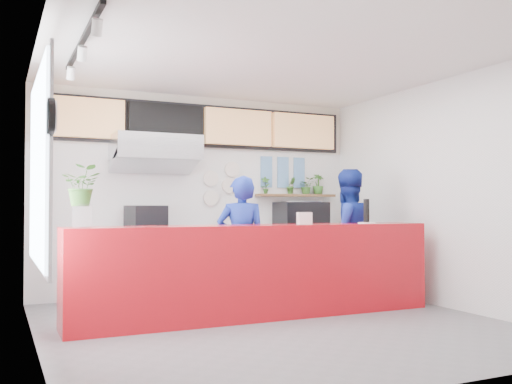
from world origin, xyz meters
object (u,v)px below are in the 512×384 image
object	(u,v)px
service_counter	(259,271)
espresso_machine	(301,217)
pepper_mill	(366,211)
staff_right	(347,235)
panini_oven	(146,221)
staff_center	(241,244)

from	to	relation	value
service_counter	espresso_machine	xyz separation A→B (m)	(1.58, 1.80, 0.59)
espresso_machine	pepper_mill	world-z (taller)	pepper_mill
service_counter	pepper_mill	size ratio (longest dim) A/B	14.94
staff_right	pepper_mill	bearing A→B (deg)	85.33
panini_oven	staff_right	xyz separation A→B (m)	(2.51, -1.29, -0.20)
espresso_machine	staff_right	distance (m)	1.31
espresso_machine	staff_center	bearing A→B (deg)	-139.08
staff_center	staff_right	xyz separation A→B (m)	(1.62, 0.06, 0.07)
service_counter	staff_center	world-z (taller)	staff_center
pepper_mill	espresso_machine	bearing A→B (deg)	87.25
service_counter	panini_oven	bearing A→B (deg)	117.19
panini_oven	staff_right	world-z (taller)	staff_right
espresso_machine	staff_right	bearing A→B (deg)	-88.63
panini_oven	staff_right	distance (m)	2.83
service_counter	staff_right	bearing A→B (deg)	17.76
staff_center	espresso_machine	bearing A→B (deg)	-117.38
panini_oven	pepper_mill	distance (m)	3.07
service_counter	staff_right	world-z (taller)	staff_right
service_counter	staff_center	xyz separation A→B (m)	(-0.03, 0.45, 0.30)
staff_right	service_counter	bearing A→B (deg)	22.66
espresso_machine	staff_right	size ratio (longest dim) A/B	0.41
panini_oven	pepper_mill	bearing A→B (deg)	-45.99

